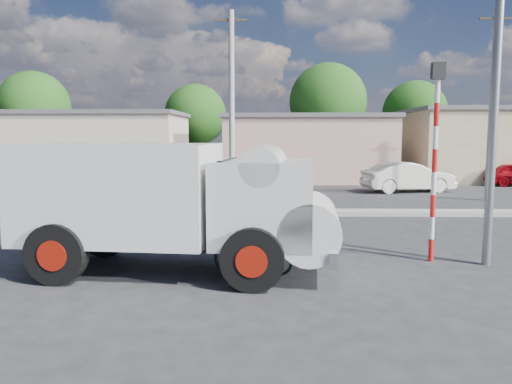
{
  "coord_description": "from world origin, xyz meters",
  "views": [
    {
      "loc": [
        -0.47,
        -9.52,
        2.81
      ],
      "look_at": [
        -0.77,
        3.66,
        1.3
      ],
      "focal_mm": 35.0,
      "sensor_mm": 36.0,
      "label": 1
    }
  ],
  "objects_px": {
    "car_cream": "(408,177)",
    "streetlight": "(491,30)",
    "traffic_pole": "(435,145)",
    "cyclist": "(253,233)",
    "truck": "(179,202)",
    "bicycle": "(253,252)"
  },
  "relations": [
    {
      "from": "car_cream",
      "to": "streetlight",
      "type": "bearing_deg",
      "value": 158.49
    },
    {
      "from": "streetlight",
      "to": "car_cream",
      "type": "bearing_deg",
      "value": 80.46
    },
    {
      "from": "car_cream",
      "to": "traffic_pole",
      "type": "xyz_separation_m",
      "value": [
        -3.3,
        -13.76,
        1.86
      ]
    },
    {
      "from": "cyclist",
      "to": "streetlight",
      "type": "bearing_deg",
      "value": -66.28
    },
    {
      "from": "cyclist",
      "to": "streetlight",
      "type": "distance_m",
      "value": 6.45
    },
    {
      "from": "truck",
      "to": "cyclist",
      "type": "relative_size",
      "value": 3.87
    },
    {
      "from": "cyclist",
      "to": "traffic_pole",
      "type": "height_order",
      "value": "traffic_pole"
    },
    {
      "from": "streetlight",
      "to": "cyclist",
      "type": "bearing_deg",
      "value": -170.63
    },
    {
      "from": "streetlight",
      "to": "traffic_pole",
      "type": "bearing_deg",
      "value": 162.27
    },
    {
      "from": "bicycle",
      "to": "car_cream",
      "type": "distance_m",
      "value": 16.55
    },
    {
      "from": "bicycle",
      "to": "traffic_pole",
      "type": "relative_size",
      "value": 0.38
    },
    {
      "from": "cyclist",
      "to": "streetlight",
      "type": "height_order",
      "value": "streetlight"
    },
    {
      "from": "bicycle",
      "to": "truck",
      "type": "bearing_deg",
      "value": 100.04
    },
    {
      "from": "cyclist",
      "to": "truck",
      "type": "bearing_deg",
      "value": 100.04
    },
    {
      "from": "traffic_pole",
      "to": "streetlight",
      "type": "relative_size",
      "value": 0.48
    },
    {
      "from": "truck",
      "to": "traffic_pole",
      "type": "xyz_separation_m",
      "value": [
        5.46,
        1.0,
        1.13
      ]
    },
    {
      "from": "truck",
      "to": "bicycle",
      "type": "distance_m",
      "value": 1.82
    },
    {
      "from": "bicycle",
      "to": "traffic_pole",
      "type": "xyz_separation_m",
      "value": [
        3.96,
        1.11,
        2.16
      ]
    },
    {
      "from": "truck",
      "to": "streetlight",
      "type": "distance_m",
      "value": 7.33
    },
    {
      "from": "bicycle",
      "to": "traffic_pole",
      "type": "height_order",
      "value": "traffic_pole"
    },
    {
      "from": "bicycle",
      "to": "traffic_pole",
      "type": "distance_m",
      "value": 4.65
    },
    {
      "from": "car_cream",
      "to": "traffic_pole",
      "type": "bearing_deg",
      "value": 154.54
    }
  ]
}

